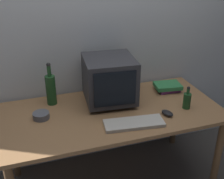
# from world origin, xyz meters

# --- Properties ---
(back_wall) EXTENTS (4.00, 0.08, 2.50)m
(back_wall) POSITION_xyz_m (0.00, 0.46, 1.25)
(back_wall) COLOR silver
(back_wall) RESTS_ON ground
(desk) EXTENTS (1.66, 0.79, 0.70)m
(desk) POSITION_xyz_m (0.00, 0.00, 0.63)
(desk) COLOR #9E7047
(desk) RESTS_ON ground
(crt_monitor) EXTENTS (0.41, 0.42, 0.37)m
(crt_monitor) POSITION_xyz_m (0.03, 0.15, 0.90)
(crt_monitor) COLOR #333338
(crt_monitor) RESTS_ON desk
(keyboard) EXTENTS (0.44, 0.20, 0.02)m
(keyboard) POSITION_xyz_m (0.09, -0.23, 0.72)
(keyboard) COLOR beige
(keyboard) RESTS_ON desk
(computer_mouse) EXTENTS (0.09, 0.11, 0.04)m
(computer_mouse) POSITION_xyz_m (0.37, -0.19, 0.72)
(computer_mouse) COLOR black
(computer_mouse) RESTS_ON desk
(bottle_tall) EXTENTS (0.08, 0.08, 0.35)m
(bottle_tall) POSITION_xyz_m (-0.42, 0.26, 0.83)
(bottle_tall) COLOR #1E4C23
(bottle_tall) RESTS_ON desk
(bottle_short) EXTENTS (0.06, 0.06, 0.18)m
(bottle_short) POSITION_xyz_m (0.56, -0.14, 0.77)
(bottle_short) COLOR #1E4C23
(bottle_short) RESTS_ON desk
(book_stack) EXTENTS (0.24, 0.19, 0.07)m
(book_stack) POSITION_xyz_m (0.57, 0.18, 0.74)
(book_stack) COLOR #843893
(book_stack) RESTS_ON desk
(cd_spindle) EXTENTS (0.12, 0.12, 0.04)m
(cd_spindle) POSITION_xyz_m (-0.52, 0.06, 0.73)
(cd_spindle) COLOR #595B66
(cd_spindle) RESTS_ON desk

